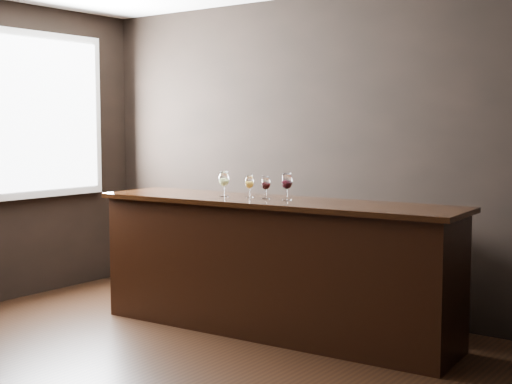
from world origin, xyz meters
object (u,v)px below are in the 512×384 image
Objects in this scene: back_bar_shelf at (267,256)px; glass_amber at (249,182)px; glass_red_b at (287,182)px; glass_white at (224,180)px; glass_red_a at (266,183)px; bar_counter at (273,269)px.

back_bar_shelf is 14.17× the size of glass_amber.
glass_red_b is (0.37, -0.01, 0.02)m from glass_amber.
glass_white is 0.97× the size of glass_red_b.
glass_amber is at bearing 175.10° from glass_red_a.
glass_red_a is 0.85× the size of glass_red_b.
glass_white is 0.38m from glass_red_a.
bar_counter is 0.71m from glass_red_b.
glass_white is (-0.47, -0.04, 0.69)m from bar_counter.
bar_counter is 16.42× the size of glass_amber.
bar_counter is 13.76× the size of glass_red_b.
back_bar_shelf is 1.02m from glass_amber.
back_bar_shelf is 11.88× the size of glass_red_b.
glass_red_a reaches higher than back_bar_shelf.
glass_white reaches higher than glass_amber.
glass_amber is (-0.26, 0.03, 0.67)m from bar_counter.
glass_red_a is at bearing -4.90° from glass_amber.
glass_white reaches higher than back_bar_shelf.
glass_amber is 0.84× the size of glass_red_b.
back_bar_shelf is at bearing 96.52° from glass_white.
glass_amber is 0.37m from glass_red_b.
back_bar_shelf is at bearing 113.98° from glass_amber.
glass_white is at bearing -83.48° from back_bar_shelf.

